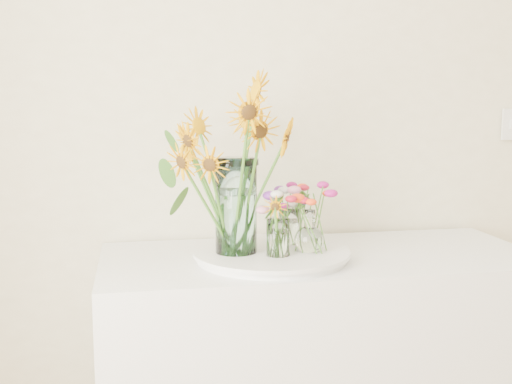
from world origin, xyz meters
TOP-DOWN VIEW (x-y plane):
  - tray at (-0.62, 1.89)m, footprint 0.47×0.47m
  - mason_jar at (-0.73, 1.89)m, footprint 0.14×0.14m
  - sunflower_bouquet at (-0.73, 1.89)m, footprint 0.84×0.84m
  - small_vase_a at (-0.62, 1.82)m, footprint 0.08×0.08m
  - wildflower_posy_a at (-0.62, 1.82)m, footprint 0.17×0.17m
  - small_vase_b at (-0.51, 1.86)m, footprint 0.12×0.12m
  - wildflower_posy_b at (-0.51, 1.86)m, footprint 0.21×0.21m
  - small_vase_c at (-0.54, 1.98)m, footprint 0.09×0.09m
  - wildflower_posy_c at (-0.54, 1.98)m, footprint 0.20×0.20m

SIDE VIEW (x-z plane):
  - tray at x=-0.62m, z-range 0.90..0.92m
  - small_vase_a at x=-0.62m, z-range 0.93..1.04m
  - small_vase_c at x=-0.54m, z-range 0.93..1.04m
  - small_vase_b at x=-0.51m, z-range 0.93..1.06m
  - wildflower_posy_a at x=-0.62m, z-range 0.92..1.13m
  - wildflower_posy_c at x=-0.54m, z-range 0.93..1.13m
  - wildflower_posy_b at x=-0.51m, z-range 0.93..1.15m
  - mason_jar at x=-0.73m, z-range 0.93..1.22m
  - sunflower_bouquet at x=-0.73m, z-range 0.93..1.48m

